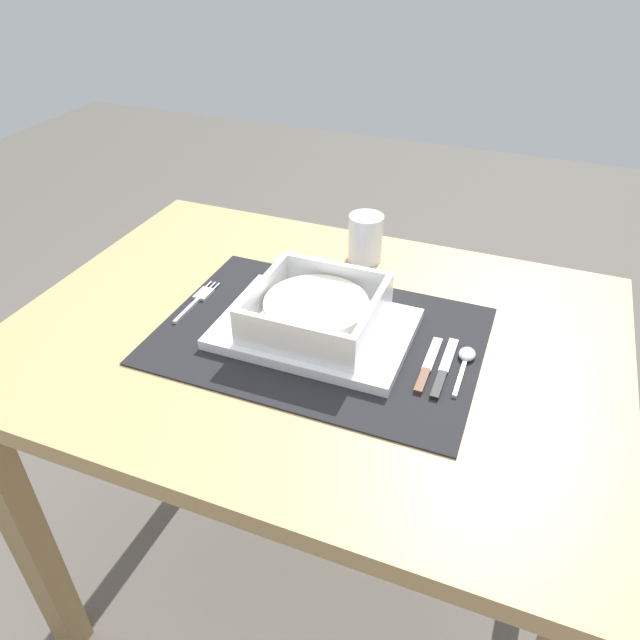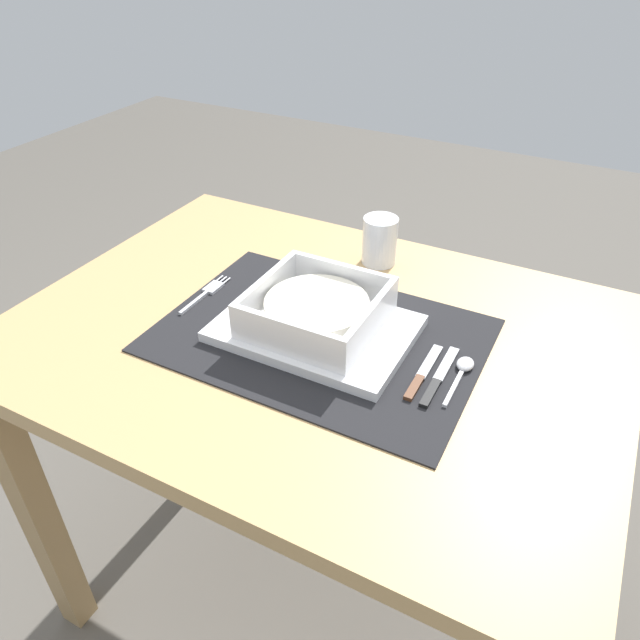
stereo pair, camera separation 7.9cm
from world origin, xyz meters
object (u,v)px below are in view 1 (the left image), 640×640
object	(u,v)px
spoon	(466,359)
dining_table	(313,382)
fork	(199,298)
butter_knife	(443,371)
drinking_glass	(365,241)
bread_knife	(427,367)
porridge_bowl	(316,311)

from	to	relation	value
spoon	dining_table	bearing A→B (deg)	179.62
fork	butter_knife	xyz separation A→B (m)	(0.42, -0.04, 0.00)
dining_table	butter_knife	distance (m)	0.24
drinking_glass	spoon	bearing A→B (deg)	-45.91
fork	bread_knife	size ratio (longest dim) A/B	0.97
butter_knife	porridge_bowl	bearing A→B (deg)	171.75
porridge_bowl	butter_knife	distance (m)	0.21
porridge_bowl	butter_knife	size ratio (longest dim) A/B	1.34
fork	butter_knife	world-z (taller)	butter_knife
dining_table	spoon	xyz separation A→B (m)	(0.24, 0.00, 0.12)
spoon	drinking_glass	size ratio (longest dim) A/B	1.25
drinking_glass	fork	bearing A→B (deg)	-131.93
spoon	drinking_glass	xyz separation A→B (m)	(-0.23, 0.24, 0.03)
fork	spoon	bearing A→B (deg)	-0.79
porridge_bowl	spoon	world-z (taller)	porridge_bowl
porridge_bowl	spoon	distance (m)	0.23
dining_table	fork	size ratio (longest dim) A/B	7.26
bread_knife	porridge_bowl	bearing A→B (deg)	167.05
dining_table	butter_knife	world-z (taller)	butter_knife
butter_knife	drinking_glass	distance (m)	0.34
bread_knife	drinking_glass	world-z (taller)	drinking_glass
butter_knife	dining_table	bearing A→B (deg)	170.25
dining_table	porridge_bowl	size ratio (longest dim) A/B	5.01
spoon	drinking_glass	bearing A→B (deg)	132.71
spoon	bread_knife	xyz separation A→B (m)	(-0.05, -0.04, -0.00)
fork	bread_knife	world-z (taller)	bread_knife
porridge_bowl	drinking_glass	size ratio (longest dim) A/B	2.13
fork	butter_knife	size ratio (longest dim) A/B	0.93
porridge_bowl	fork	distance (m)	0.22
fork	spoon	world-z (taller)	spoon
fork	drinking_glass	world-z (taller)	drinking_glass
dining_table	spoon	distance (m)	0.26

